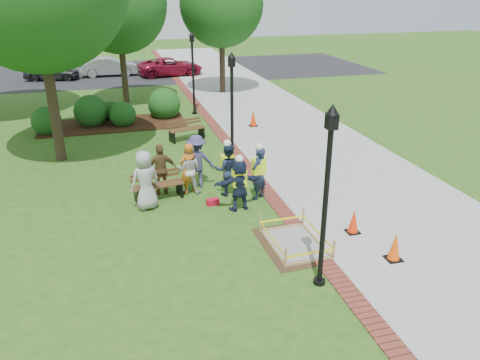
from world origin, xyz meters
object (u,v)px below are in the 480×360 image
object	(u,v)px
hivis_worker_a	(239,183)
hivis_worker_c	(227,168)
wet_concrete_pad	(295,237)
bench_near	(158,191)
cone_front	(395,247)
hivis_worker_b	(259,171)
lamp_near	(327,186)

from	to	relation	value
hivis_worker_a	hivis_worker_c	bearing A→B (deg)	93.52
wet_concrete_pad	hivis_worker_c	bearing A→B (deg)	104.27
wet_concrete_pad	bench_near	distance (m)	5.01
cone_front	hivis_worker_b	bearing A→B (deg)	115.96
bench_near	hivis_worker_b	size ratio (longest dim) A/B	0.91
bench_near	hivis_worker_b	xyz separation A→B (m)	(3.13, -0.79, 0.65)
lamp_near	hivis_worker_b	xyz separation A→B (m)	(0.06, 4.87, -1.55)
lamp_near	hivis_worker_c	distance (m)	5.71
lamp_near	hivis_worker_b	size ratio (longest dim) A/B	2.26
cone_front	hivis_worker_b	world-z (taller)	hivis_worker_b
cone_front	lamp_near	bearing A→B (deg)	-169.36
bench_near	lamp_near	distance (m)	6.81
cone_front	hivis_worker_c	distance (m)	5.90
hivis_worker_a	hivis_worker_b	bearing A→B (deg)	37.10
lamp_near	hivis_worker_a	xyz separation A→B (m)	(-0.76, 4.25, -1.59)
wet_concrete_pad	bench_near	xyz separation A→B (m)	(-3.18, 3.88, 0.05)
wet_concrete_pad	hivis_worker_b	world-z (taller)	hivis_worker_b
lamp_near	hivis_worker_b	world-z (taller)	lamp_near
wet_concrete_pad	hivis_worker_b	distance (m)	3.17
wet_concrete_pad	lamp_near	world-z (taller)	lamp_near
lamp_near	hivis_worker_a	bearing A→B (deg)	100.10
hivis_worker_c	hivis_worker_a	bearing A→B (deg)	-86.48
wet_concrete_pad	hivis_worker_c	distance (m)	3.83
wet_concrete_pad	lamp_near	bearing A→B (deg)	-93.17
bench_near	hivis_worker_a	distance (m)	2.78
hivis_worker_b	hivis_worker_c	bearing A→B (deg)	147.58
wet_concrete_pad	hivis_worker_b	bearing A→B (deg)	90.81
bench_near	hivis_worker_b	distance (m)	3.29
wet_concrete_pad	cone_front	size ratio (longest dim) A/B	3.04
bench_near	hivis_worker_a	world-z (taller)	hivis_worker_a
hivis_worker_c	cone_front	bearing A→B (deg)	-58.67
cone_front	hivis_worker_a	bearing A→B (deg)	127.83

